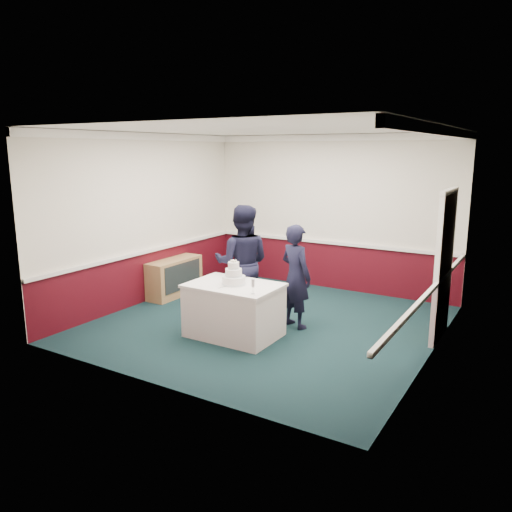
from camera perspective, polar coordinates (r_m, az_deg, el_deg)
The scene contains 9 objects.
ground at distance 8.00m, azimuth 1.26°, elevation -7.71°, with size 5.00×5.00×0.00m, color #122C2B.
room_shell at distance 8.06m, azimuth 3.98°, elevation 6.76°, with size 5.00×5.00×3.00m.
sideboard at distance 9.53m, azimuth -9.28°, elevation -2.42°, with size 0.41×1.20×0.70m.
cake_table at distance 7.38m, azimuth -2.53°, elevation -6.15°, with size 1.32×0.92×0.79m.
wedding_cake at distance 7.24m, azimuth -2.57°, elevation -2.39°, with size 0.35×0.35×0.36m.
cake_knife at distance 7.12m, azimuth -3.65°, elevation -3.54°, with size 0.01×0.22×0.01m, color silver.
champagne_flute at distance 6.74m, azimuth -0.34°, elevation -3.22°, with size 0.05×0.05×0.21m.
person_man at distance 7.97m, azimuth -1.60°, elevation -0.81°, with size 0.91×0.71×1.87m, color black.
person_woman at distance 7.67m, azimuth 4.56°, elevation -2.33°, with size 0.59×0.39×1.61m, color black.
Camera 1 is at (3.74, -6.54, 2.70)m, focal length 35.00 mm.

